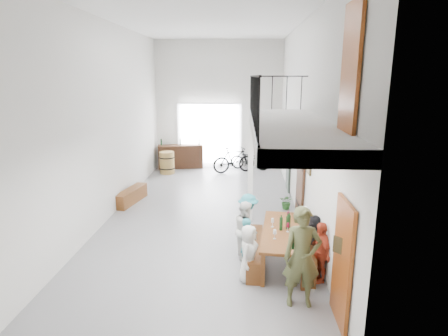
# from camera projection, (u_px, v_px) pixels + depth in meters

# --- Properties ---
(floor) EXTENTS (12.00, 12.00, 0.00)m
(floor) POSITION_uv_depth(u_px,v_px,m) (206.00, 213.00, 11.15)
(floor) COLOR slate
(floor) RESTS_ON ground
(room_walls) EXTENTS (12.00, 12.00, 12.00)m
(room_walls) POSITION_uv_depth(u_px,v_px,m) (204.00, 92.00, 10.31)
(room_walls) COLOR silver
(room_walls) RESTS_ON ground
(gateway_portal) EXTENTS (2.80, 0.08, 2.80)m
(gateway_portal) POSITION_uv_depth(u_px,v_px,m) (210.00, 136.00, 16.60)
(gateway_portal) COLOR white
(gateway_portal) RESTS_ON ground
(right_wall_decor) EXTENTS (0.07, 8.28, 5.07)m
(right_wall_decor) POSITION_uv_depth(u_px,v_px,m) (311.00, 174.00, 8.80)
(right_wall_decor) COLOR #8B3D13
(right_wall_decor) RESTS_ON ground
(balcony) EXTENTS (1.52, 5.62, 4.00)m
(balcony) POSITION_uv_depth(u_px,v_px,m) (289.00, 130.00, 7.32)
(balcony) COLOR silver
(balcony) RESTS_ON ground
(tasting_table) EXTENTS (1.17, 2.33, 0.79)m
(tasting_table) POSITION_uv_depth(u_px,v_px,m) (284.00, 234.00, 7.98)
(tasting_table) COLOR brown
(tasting_table) RESTS_ON ground
(bench_inner) EXTENTS (0.42, 2.02, 0.46)m
(bench_inner) POSITION_uv_depth(u_px,v_px,m) (255.00, 252.00, 8.21)
(bench_inner) COLOR brown
(bench_inner) RESTS_ON ground
(bench_wall) EXTENTS (0.64, 2.05, 0.47)m
(bench_wall) POSITION_uv_depth(u_px,v_px,m) (310.00, 254.00, 8.11)
(bench_wall) COLOR brown
(bench_wall) RESTS_ON ground
(tableware) EXTENTS (0.46, 1.12, 0.35)m
(tableware) POSITION_uv_depth(u_px,v_px,m) (284.00, 223.00, 8.00)
(tableware) COLOR #113315
(tableware) RESTS_ON tasting_table
(side_bench) EXTENTS (0.66, 1.65, 0.45)m
(side_bench) POSITION_uv_depth(u_px,v_px,m) (131.00, 196.00, 12.06)
(side_bench) COLOR brown
(side_bench) RESTS_ON ground
(oak_barrel) EXTENTS (0.63, 0.63, 0.92)m
(oak_barrel) POSITION_uv_depth(u_px,v_px,m) (167.00, 163.00, 15.64)
(oak_barrel) COLOR olive
(oak_barrel) RESTS_ON ground
(serving_counter) EXTENTS (2.02, 0.87, 1.03)m
(serving_counter) POSITION_uv_depth(u_px,v_px,m) (181.00, 156.00, 16.59)
(serving_counter) COLOR #351C11
(serving_counter) RESTS_ON ground
(counter_bottles) EXTENTS (1.70, 0.25, 0.28)m
(counter_bottles) POSITION_uv_depth(u_px,v_px,m) (180.00, 142.00, 16.44)
(counter_bottles) COLOR #113315
(counter_bottles) RESTS_ON serving_counter
(guest_left_a) EXTENTS (0.54, 0.66, 1.17)m
(guest_left_a) POSITION_uv_depth(u_px,v_px,m) (249.00, 253.00, 7.37)
(guest_left_a) COLOR white
(guest_left_a) RESTS_ON ground
(guest_left_b) EXTENTS (0.35, 0.45, 1.10)m
(guest_left_b) POSITION_uv_depth(u_px,v_px,m) (247.00, 242.00, 7.93)
(guest_left_b) COLOR teal
(guest_left_b) RESTS_ON ground
(guest_left_c) EXTENTS (0.60, 0.71, 1.30)m
(guest_left_c) POSITION_uv_depth(u_px,v_px,m) (246.00, 229.00, 8.36)
(guest_left_c) COLOR white
(guest_left_c) RESTS_ON ground
(guest_left_d) EXTENTS (0.53, 0.87, 1.30)m
(guest_left_d) POSITION_uv_depth(u_px,v_px,m) (248.00, 221.00, 8.86)
(guest_left_d) COLOR teal
(guest_left_d) RESTS_ON ground
(guest_right_a) EXTENTS (0.45, 0.77, 1.24)m
(guest_right_a) POSITION_uv_depth(u_px,v_px,m) (321.00, 252.00, 7.36)
(guest_right_a) COLOR #B3371E
(guest_right_a) RESTS_ON ground
(guest_right_b) EXTENTS (0.63, 1.08, 1.11)m
(guest_right_b) POSITION_uv_depth(u_px,v_px,m) (313.00, 239.00, 8.10)
(guest_right_b) COLOR black
(guest_right_b) RESTS_ON ground
(guest_right_c) EXTENTS (0.45, 0.58, 1.06)m
(guest_right_c) POSITION_uv_depth(u_px,v_px,m) (303.00, 227.00, 8.77)
(guest_right_c) COLOR white
(guest_right_c) RESTS_ON ground
(host_standing) EXTENTS (0.68, 0.45, 1.82)m
(host_standing) POSITION_uv_depth(u_px,v_px,m) (302.00, 257.00, 6.51)
(host_standing) COLOR #474D2B
(host_standing) RESTS_ON ground
(potted_plant) EXTENTS (0.52, 0.48, 0.47)m
(potted_plant) POSITION_uv_depth(u_px,v_px,m) (287.00, 202.00, 11.46)
(potted_plant) COLOR #16431A
(potted_plant) RESTS_ON ground
(bicycle_near) EXTENTS (1.84, 1.03, 0.92)m
(bicycle_near) POSITION_uv_depth(u_px,v_px,m) (250.00, 159.00, 16.32)
(bicycle_near) COLOR black
(bicycle_near) RESTS_ON ground
(bicycle_far) EXTENTS (1.90, 1.09, 1.10)m
(bicycle_far) POSITION_uv_depth(u_px,v_px,m) (234.00, 160.00, 15.75)
(bicycle_far) COLOR black
(bicycle_far) RESTS_ON ground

